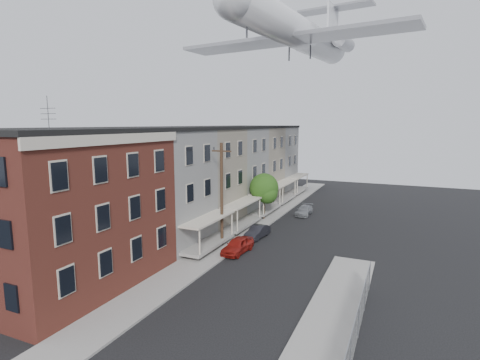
% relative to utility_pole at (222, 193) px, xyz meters
% --- Properties ---
extents(sidewalk_left, '(3.00, 62.00, 0.12)m').
position_rel_utility_pole_xyz_m(sidewalk_left, '(0.10, 6.00, -4.61)').
color(sidewalk_left, gray).
rests_on(sidewalk_left, ground).
extents(sidewalk_right, '(3.00, 26.00, 0.12)m').
position_rel_utility_pole_xyz_m(sidewalk_right, '(11.10, -12.00, -4.61)').
color(sidewalk_right, gray).
rests_on(sidewalk_right, ground).
extents(curb_left, '(0.15, 62.00, 0.14)m').
position_rel_utility_pole_xyz_m(curb_left, '(1.55, 6.00, -4.60)').
color(curb_left, gray).
rests_on(curb_left, ground).
extents(curb_right, '(0.15, 26.00, 0.14)m').
position_rel_utility_pole_xyz_m(curb_right, '(9.65, -12.00, -4.60)').
color(curb_right, gray).
rests_on(curb_right, ground).
extents(corner_building, '(10.31, 12.30, 12.15)m').
position_rel_utility_pole_xyz_m(corner_building, '(-6.40, -11.00, 0.49)').
color(corner_building, black).
rests_on(corner_building, ground).
extents(row_house_a, '(11.98, 7.00, 10.30)m').
position_rel_utility_pole_xyz_m(row_house_a, '(-6.36, -1.50, 0.45)').
color(row_house_a, slate).
rests_on(row_house_a, ground).
extents(row_house_b, '(11.98, 7.00, 10.30)m').
position_rel_utility_pole_xyz_m(row_house_b, '(-6.36, 5.50, 0.45)').
color(row_house_b, gray).
rests_on(row_house_b, ground).
extents(row_house_c, '(11.98, 7.00, 10.30)m').
position_rel_utility_pole_xyz_m(row_house_c, '(-6.36, 12.50, 0.45)').
color(row_house_c, slate).
rests_on(row_house_c, ground).
extents(row_house_d, '(11.98, 7.00, 10.30)m').
position_rel_utility_pole_xyz_m(row_house_d, '(-6.36, 19.50, 0.45)').
color(row_house_d, gray).
rests_on(row_house_d, ground).
extents(row_house_e, '(11.98, 7.00, 10.30)m').
position_rel_utility_pole_xyz_m(row_house_e, '(-6.36, 26.50, 0.45)').
color(row_house_e, slate).
rests_on(row_house_e, ground).
extents(chainlink_fence, '(0.06, 18.06, 1.90)m').
position_rel_utility_pole_xyz_m(chainlink_fence, '(12.60, -13.00, -3.68)').
color(chainlink_fence, gray).
rests_on(chainlink_fence, ground).
extents(utility_pole, '(1.80, 0.26, 9.00)m').
position_rel_utility_pole_xyz_m(utility_pole, '(0.00, 0.00, 0.00)').
color(utility_pole, black).
rests_on(utility_pole, ground).
extents(street_tree, '(3.22, 3.20, 5.20)m').
position_rel_utility_pole_xyz_m(street_tree, '(0.33, 9.92, -1.22)').
color(street_tree, black).
rests_on(street_tree, ground).
extents(car_near, '(1.79, 3.87, 1.28)m').
position_rel_utility_pole_xyz_m(car_near, '(2.00, -1.11, -4.03)').
color(car_near, maroon).
rests_on(car_near, ground).
extents(car_mid, '(1.51, 3.58, 1.15)m').
position_rel_utility_pole_xyz_m(car_mid, '(2.00, 3.39, -4.10)').
color(car_mid, black).
rests_on(car_mid, ground).
extents(car_far, '(1.57, 3.76, 1.08)m').
position_rel_utility_pole_xyz_m(car_far, '(3.80, 13.90, -4.13)').
color(car_far, slate).
rests_on(car_far, ground).
extents(airplane, '(23.74, 27.11, 7.80)m').
position_rel_utility_pole_xyz_m(airplane, '(3.62, 10.38, 14.99)').
color(airplane, silver).
rests_on(airplane, ground).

